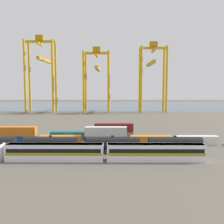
{
  "coord_description": "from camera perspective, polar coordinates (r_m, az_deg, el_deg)",
  "views": [
    {
      "loc": [
        14.24,
        -79.39,
        16.75
      ],
      "look_at": [
        13.49,
        12.88,
        7.61
      ],
      "focal_mm": 41.12,
      "sensor_mm": 36.0,
      "label": 1
    }
  ],
  "objects": [
    {
      "name": "shipping_container_3",
      "position": [
        76.27,
        -11.35,
        -6.14
      ],
      "size": [
        12.1,
        2.44,
        2.6
      ],
      "primitive_type": "cube",
      "color": "orange",
      "rests_on": "ground_plane"
    },
    {
      "name": "shipping_container_4",
      "position": [
        74.72,
        -1.39,
        -6.28
      ],
      "size": [
        12.1,
        2.44,
        2.6
      ],
      "primitive_type": "cube",
      "color": "maroon",
      "rests_on": "ground_plane"
    },
    {
      "name": "gantry_crane_east",
      "position": [
        174.36,
        9.0,
        9.17
      ],
      "size": [
        17.75,
        33.83,
        45.71
      ],
      "color": "gold",
      "rests_on": "ground_plane"
    },
    {
      "name": "shipping_container_12",
      "position": [
        82.41,
        -9.37,
        -5.23
      ],
      "size": [
        12.1,
        2.44,
        2.6
      ],
      "primitive_type": "cube",
      "color": "#146066",
      "rests_on": "ground_plane"
    },
    {
      "name": "shipping_container_2",
      "position": [
        79.52,
        -20.7,
        -4.01
      ],
      "size": [
        12.1,
        2.44,
        2.6
      ],
      "primitive_type": "cube",
      "color": "orange",
      "rests_on": "shipping_container_1"
    },
    {
      "name": "shipping_container_7",
      "position": [
        78.39,
        18.26,
        -6.0
      ],
      "size": [
        12.1,
        2.44,
        2.6
      ],
      "primitive_type": "cube",
      "color": "silver",
      "rests_on": "ground_plane"
    },
    {
      "name": "ground_plane",
      "position": [
        121.4,
        -6.28,
        -2.31
      ],
      "size": [
        420.0,
        420.0,
        0.0
      ],
      "primitive_type": "plane",
      "color": "#5B564C"
    },
    {
      "name": "gantry_crane_west",
      "position": [
        179.68,
        -15.34,
        9.69
      ],
      "size": [
        19.47,
        37.61,
        49.95
      ],
      "color": "gold",
      "rests_on": "ground_plane"
    },
    {
      "name": "shipping_container_5",
      "position": [
        74.22,
        -1.4,
        -4.31
      ],
      "size": [
        12.1,
        2.44,
        2.6
      ],
      "primitive_type": "cube",
      "color": "silver",
      "rests_on": "shipping_container_4"
    },
    {
      "name": "shipping_container_1",
      "position": [
        79.98,
        -20.63,
        -5.85
      ],
      "size": [
        12.1,
        2.44,
        2.6
      ],
      "primitive_type": "cube",
      "color": "#1C4299",
      "rests_on": "ground_plane"
    },
    {
      "name": "shipping_container_6",
      "position": [
        75.44,
        8.68,
        -6.23
      ],
      "size": [
        12.1,
        2.44,
        2.6
      ],
      "primitive_type": "cube",
      "color": "orange",
      "rests_on": "ground_plane"
    },
    {
      "name": "gantry_crane_central",
      "position": [
        172.84,
        -3.35,
        8.6
      ],
      "size": [
        17.44,
        34.85,
        42.48
      ],
      "color": "gold",
      "rests_on": "ground_plane"
    },
    {
      "name": "shipping_container_13",
      "position": [
        81.21,
        0.43,
        -5.31
      ],
      "size": [
        12.1,
        2.44,
        2.6
      ],
      "primitive_type": "cube",
      "color": "slate",
      "rests_on": "ground_plane"
    },
    {
      "name": "shipping_container_14",
      "position": [
        80.76,
        0.44,
        -3.5
      ],
      "size": [
        12.1,
        2.44,
        2.6
      ],
      "primitive_type": "cube",
      "color": "maroon",
      "rests_on": "shipping_container_13"
    },
    {
      "name": "freight_tank_row",
      "position": [
        66.18,
        -6.77,
        -7.16
      ],
      "size": [
        60.88,
        2.98,
        4.44
      ],
      "color": "#232326",
      "rests_on": "ground_plane"
    },
    {
      "name": "shipping_container_11",
      "position": [
        85.89,
        -18.62,
        -5.01
      ],
      "size": [
        6.04,
        2.44,
        2.6
      ],
      "primitive_type": "cube",
      "color": "gold",
      "rests_on": "ground_plane"
    },
    {
      "name": "harbour_water",
      "position": [
        228.22,
        -3.11,
        1.44
      ],
      "size": [
        400.0,
        110.0,
        0.01
      ],
      "primitive_type": "cube",
      "color": "#384C60",
      "rests_on": "ground_plane"
    },
    {
      "name": "passenger_train",
      "position": [
        60.11,
        -12.59,
        -8.54
      ],
      "size": [
        67.52,
        3.14,
        3.9
      ],
      "color": "silver",
      "rests_on": "ground_plane"
    }
  ]
}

